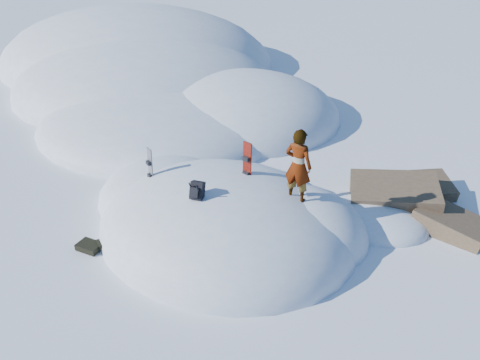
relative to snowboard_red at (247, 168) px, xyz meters
The scene contains 9 objects.
ground 1.80m from the snowboard_red, 105.94° to the right, with size 120.00×120.00×0.00m, color white.
snow_mound 1.74m from the snowboard_red, 126.13° to the right, with size 8.00×6.00×3.00m.
snow_ridge 14.08m from the snowboard_red, 139.61° to the left, with size 21.50×18.50×6.40m.
rock_outcrop 4.44m from the snowboard_red, 32.52° to the left, with size 4.68×4.41×1.68m.
snowboard_red is the anchor object (origin of this frame).
snowboard_dark 2.68m from the snowboard_red, 161.03° to the right, with size 0.25×0.21×1.32m.
backpack 1.70m from the snowboard_red, 105.97° to the right, with size 0.37×0.44×0.52m.
gear_pile 4.39m from the snowboard_red, 131.85° to the right, with size 0.78×0.59×0.21m.
person 1.60m from the snowboard_red, ahead, with size 0.68×0.45×1.87m, color slate.
Camera 1 is at (5.29, -8.75, 7.19)m, focal length 35.00 mm.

